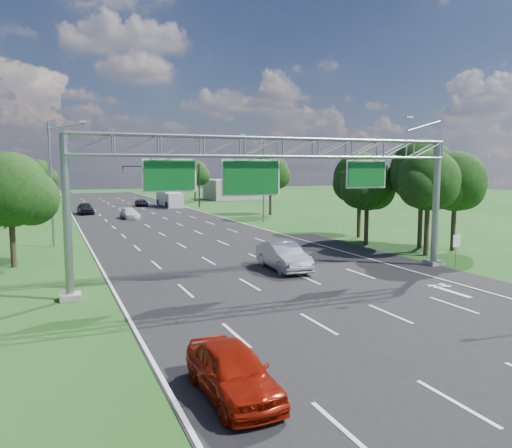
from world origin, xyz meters
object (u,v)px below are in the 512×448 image
red_coupe (233,371)px  regulatory_sign (457,244)px  box_truck (169,197)px  silver_sedan (283,256)px  sign_gantry (281,159)px  traffic_signal (178,175)px

red_coupe → regulatory_sign: bearing=29.5°
box_truck → silver_sedan: bearing=-96.8°
sign_gantry → regulatory_sign: size_ratio=11.19×
silver_sedan → regulatory_sign: bearing=-15.6°
silver_sedan → box_truck: (5.06, 53.53, 0.73)m
red_coupe → silver_sedan: (8.95, 15.19, 0.12)m
silver_sedan → box_truck: box_truck is taller
sign_gantry → silver_sedan: (1.36, 2.46, -6.03)m
regulatory_sign → box_truck: (-5.65, 57.01, 0.08)m
traffic_signal → box_truck: size_ratio=1.39×
sign_gantry → silver_sedan: size_ratio=4.50×
traffic_signal → red_coupe: size_ratio=2.80×
sign_gantry → silver_sedan: bearing=61.0°
regulatory_sign → traffic_signal: (-4.92, 54.02, 3.66)m
traffic_signal → regulatory_sign: bearing=-84.8°
traffic_signal → red_coupe: 67.50m
sign_gantry → silver_sedan: 6.66m
regulatory_sign → red_coupe: size_ratio=0.48×
red_coupe → sign_gantry: bearing=57.9°
regulatory_sign → red_coupe: regulatory_sign is taller
red_coupe → box_truck: size_ratio=0.49×
regulatory_sign → box_truck: box_truck is taller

